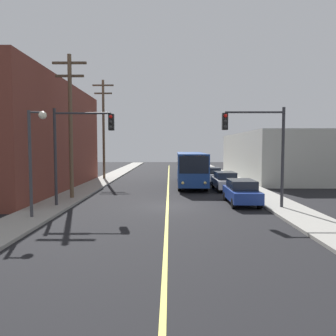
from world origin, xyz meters
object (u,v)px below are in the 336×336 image
parked_car_blue (241,192)px  traffic_signal_left_corner (80,138)px  parked_car_silver (225,181)px  parked_car_white (212,175)px  traffic_signal_right_corner (258,138)px  city_bus (191,167)px  utility_pole_near (71,120)px  utility_pole_mid (104,125)px  street_lamp_left (34,148)px

parked_car_blue → traffic_signal_left_corner: 10.93m
parked_car_blue → parked_car_silver: size_ratio=1.00×
parked_car_silver → parked_car_white: bearing=93.3°
traffic_signal_right_corner → parked_car_silver: bearing=93.0°
parked_car_white → city_bus: bearing=-136.3°
city_bus → utility_pole_near: utility_pole_near is taller
parked_car_blue → traffic_signal_right_corner: 3.90m
parked_car_blue → utility_pole_mid: 20.74m
parked_car_silver → street_lamp_left: size_ratio=0.80×
utility_pole_mid → traffic_signal_left_corner: 17.22m
utility_pole_mid → traffic_signal_right_corner: (12.83, -17.50, -1.97)m
city_bus → street_lamp_left: (-9.03, -15.13, 1.92)m
utility_pole_mid → traffic_signal_right_corner: 21.79m
traffic_signal_left_corner → traffic_signal_right_corner: 10.83m
traffic_signal_right_corner → utility_pole_near: bearing=163.9°
parked_car_silver → utility_pole_mid: (-12.38, 9.00, 5.43)m
city_bus → traffic_signal_right_corner: bearing=-75.4°
city_bus → parked_car_white: 3.47m
parked_car_blue → parked_car_white: bearing=91.2°
city_bus → traffic_signal_left_corner: size_ratio=2.03×
parked_car_white → traffic_signal_right_corner: size_ratio=0.74×
city_bus → parked_car_white: size_ratio=2.74×
parked_car_white → utility_pole_mid: utility_pole_mid is taller
parked_car_white → utility_pole_mid: bearing=166.4°
city_bus → utility_pole_near: 13.20m
traffic_signal_left_corner → street_lamp_left: 3.68m
parked_car_silver → street_lamp_left: bearing=-136.1°
city_bus → parked_car_blue: (2.68, -10.57, -0.98)m
city_bus → street_lamp_left: street_lamp_left is taller
city_bus → traffic_signal_right_corner: size_ratio=2.03×
traffic_signal_left_corner → parked_car_blue: bearing=6.7°
traffic_signal_left_corner → utility_pole_near: bearing=116.0°
traffic_signal_right_corner → street_lamp_left: (-12.24, -2.84, -0.56)m
city_bus → parked_car_white: (2.41, 2.30, -0.98)m
traffic_signal_right_corner → street_lamp_left: size_ratio=1.09×
parked_car_white → utility_pole_mid: (-12.03, 2.91, 5.43)m
utility_pole_near → traffic_signal_left_corner: bearing=-64.0°
utility_pole_mid → utility_pole_near: bearing=-87.8°
parked_car_white → parked_car_silver: bearing=-86.7°
utility_pole_near → parked_car_white: bearing=43.8°
utility_pole_mid → parked_car_blue: bearing=-52.1°
parked_car_blue → parked_car_white: size_ratio=0.99×
parked_car_white → utility_pole_near: 16.67m
parked_car_silver → traffic_signal_left_corner: bearing=-142.4°
parked_car_silver → utility_pole_mid: size_ratio=0.39×
parked_car_silver → traffic_signal_left_corner: traffic_signal_left_corner is taller
city_bus → parked_car_silver: bearing=-53.9°
utility_pole_near → street_lamp_left: (0.07, -6.39, -1.97)m
traffic_signal_left_corner → parked_car_silver: bearing=37.6°
parked_car_white → utility_pole_near: bearing=-136.2°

